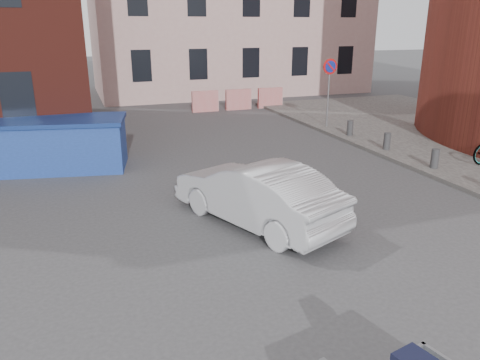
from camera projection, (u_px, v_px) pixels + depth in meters
name	position (u px, v px, depth m)	size (l,w,h in m)	color
ground	(298.00, 258.00, 8.45)	(120.00, 120.00, 0.00)	#38383A
no_parking_sign	(329.00, 78.00, 18.20)	(0.60, 0.09, 2.65)	gray
bollards	(435.00, 158.00, 13.28)	(0.22, 9.02, 0.55)	#3A3A3D
barriers	(239.00, 100.00, 23.03)	(4.70, 0.18, 1.00)	red
dumpster	(63.00, 144.00, 13.48)	(3.81, 2.47, 1.48)	#2243A2
silver_car	(257.00, 193.00, 9.76)	(1.40, 4.03, 1.33)	#B7B9C0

